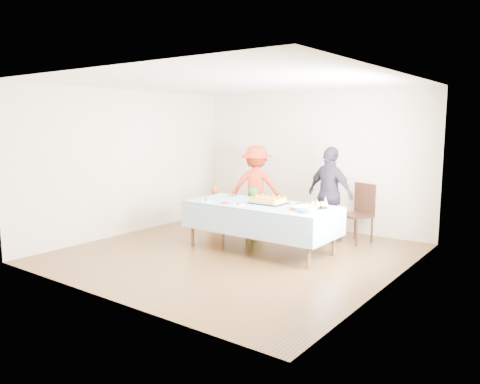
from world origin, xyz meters
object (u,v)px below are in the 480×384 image
object	(u,v)px
dining_chair	(360,210)
adult_left	(256,187)
party_table	(260,207)
birthday_cake	(268,201)

from	to	relation	value
dining_chair	adult_left	world-z (taller)	adult_left
party_table	adult_left	distance (m)	1.82
birthday_cake	dining_chair	size ratio (longest dim) A/B	0.54
birthday_cake	adult_left	distance (m)	1.80
birthday_cake	dining_chair	xyz separation A→B (m)	(1.00, 1.41, -0.25)
party_table	birthday_cake	bearing A→B (deg)	46.26
party_table	adult_left	size ratio (longest dim) A/B	1.53
party_table	adult_left	xyz separation A→B (m)	(-1.09, 1.45, 0.09)
dining_chair	birthday_cake	bearing A→B (deg)	-105.60
party_table	adult_left	world-z (taller)	adult_left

